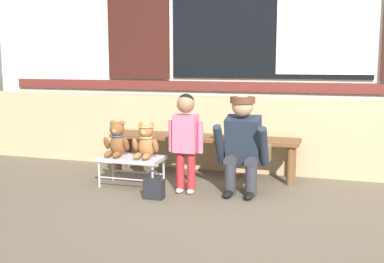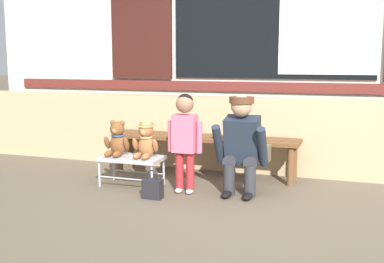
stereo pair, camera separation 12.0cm
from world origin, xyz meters
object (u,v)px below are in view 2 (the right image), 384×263
object	(u,v)px
child_standing	(185,132)
teddy_bear_plain	(117,140)
handbag_on_ground	(153,188)
small_display_bench	(132,160)
teddy_bear_with_hat	(146,141)
adult_crouching	(243,144)
wooden_bench_long	(204,142)

from	to	relation	value
child_standing	teddy_bear_plain	bearing A→B (deg)	174.01
handbag_on_ground	small_display_bench	bearing A→B (deg)	137.79
teddy_bear_with_hat	adult_crouching	distance (m)	0.98
small_display_bench	handbag_on_ground	world-z (taller)	small_display_bench
teddy_bear_with_hat	adult_crouching	xyz separation A→B (m)	(0.98, 0.06, 0.01)
handbag_on_ground	teddy_bear_with_hat	bearing A→B (deg)	122.88
child_standing	adult_crouching	world-z (taller)	child_standing
teddy_bear_plain	child_standing	world-z (taller)	child_standing
wooden_bench_long	handbag_on_ground	size ratio (longest dim) A/B	7.72
child_standing	handbag_on_ground	bearing A→B (deg)	-128.29
wooden_bench_long	adult_crouching	bearing A→B (deg)	-45.81
teddy_bear_plain	adult_crouching	world-z (taller)	adult_crouching
wooden_bench_long	small_display_bench	world-z (taller)	wooden_bench_long
teddy_bear_plain	child_standing	xyz separation A→B (m)	(0.77, -0.08, 0.13)
small_display_bench	teddy_bear_plain	xyz separation A→B (m)	(-0.16, 0.00, 0.20)
adult_crouching	handbag_on_ground	distance (m)	0.94
small_display_bench	adult_crouching	world-z (taller)	adult_crouching
small_display_bench	child_standing	world-z (taller)	child_standing
small_display_bench	teddy_bear_with_hat	bearing A→B (deg)	0.77
child_standing	teddy_bear_with_hat	bearing A→B (deg)	169.71
teddy_bear_with_hat	handbag_on_ground	world-z (taller)	teddy_bear_with_hat
small_display_bench	teddy_bear_plain	world-z (taller)	teddy_bear_plain
small_display_bench	adult_crouching	xyz separation A→B (m)	(1.14, 0.07, 0.21)
wooden_bench_long	adult_crouching	xyz separation A→B (m)	(0.58, -0.59, 0.11)
teddy_bear_plain	teddy_bear_with_hat	size ratio (longest dim) A/B	1.00
small_display_bench	handbag_on_ground	size ratio (longest dim) A/B	2.35
adult_crouching	small_display_bench	bearing A→B (deg)	-176.69
teddy_bear_plain	handbag_on_ground	bearing A→B (deg)	-32.86
wooden_bench_long	child_standing	world-z (taller)	child_standing
teddy_bear_plain	child_standing	bearing A→B (deg)	-5.99
teddy_bear_plain	handbag_on_ground	distance (m)	0.75
adult_crouching	child_standing	bearing A→B (deg)	-164.76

